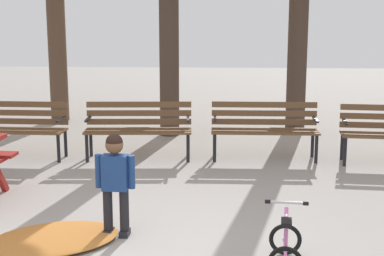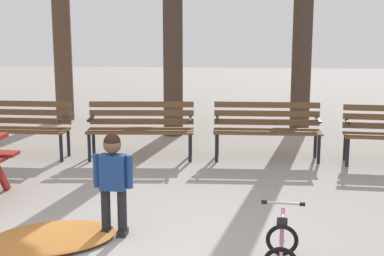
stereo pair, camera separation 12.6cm
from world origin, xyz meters
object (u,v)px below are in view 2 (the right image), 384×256
(park_bench_left, at_px, (141,125))
(park_bench_right, at_px, (267,126))
(kids_bicycle, at_px, (282,246))
(park_bench_far_left, at_px, (18,124))
(child_standing, at_px, (113,176))

(park_bench_left, bearing_deg, park_bench_right, 2.61)
(kids_bicycle, bearing_deg, park_bench_right, 89.00)
(park_bench_right, relative_size, kids_bicycle, 2.73)
(park_bench_right, xyz_separation_m, kids_bicycle, (-0.07, -3.84, -0.31))
(park_bench_left, bearing_deg, park_bench_far_left, -177.89)
(park_bench_far_left, xyz_separation_m, park_bench_right, (3.80, 0.16, 0.00))
(child_standing, bearing_deg, park_bench_far_left, 124.81)
(park_bench_left, height_order, child_standing, child_standing)
(child_standing, height_order, kids_bicycle, child_standing)
(park_bench_far_left, relative_size, park_bench_right, 1.00)
(park_bench_right, relative_size, child_standing, 1.53)
(child_standing, bearing_deg, park_bench_left, 94.12)
(park_bench_left, distance_m, child_standing, 3.12)
(park_bench_left, relative_size, kids_bicycle, 2.77)
(park_bench_left, xyz_separation_m, kids_bicycle, (1.84, -3.76, -0.31))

